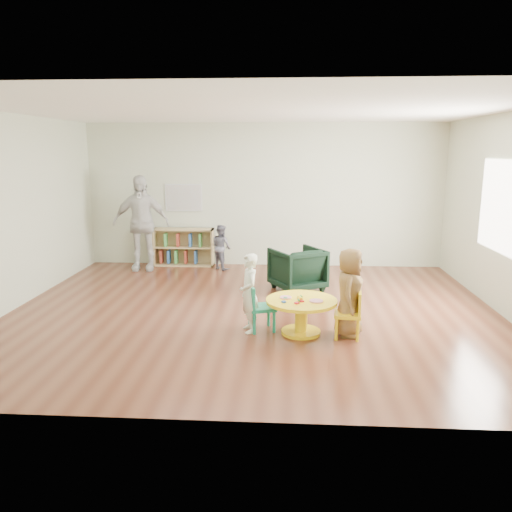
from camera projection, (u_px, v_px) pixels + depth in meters
The scene contains 11 objects.
room at pixel (254, 179), 6.81m from camera, with size 7.10×7.00×2.80m.
activity_table at pixel (301, 310), 6.27m from camera, with size 0.90×0.90×0.49m.
kid_chair_left at pixel (258, 306), 6.37m from camera, with size 0.41×0.41×0.60m.
kid_chair_right at pixel (351, 313), 6.13m from camera, with size 0.36×0.36×0.60m.
bookshelf at pixel (183, 247), 10.02m from camera, with size 1.20×0.30×0.75m.
alphabet_poster at pixel (184, 198), 9.93m from camera, with size 0.74×0.01×0.54m.
armchair at pixel (297, 269), 8.25m from camera, with size 0.75×0.77×0.71m, color black.
child_left at pixel (249, 293), 6.30m from camera, with size 0.37×0.24×1.01m, color white.
child_right at pixel (349, 292), 6.16m from camera, with size 0.54×0.35×1.11m, color orange.
toddler at pixel (221, 247), 9.67m from camera, with size 0.43×0.33×0.88m, color #161837.
adult_caretaker at pixel (141, 223), 9.54m from camera, with size 1.07×0.44×1.82m, color silver.
Camera 1 is at (0.47, -6.87, 2.28)m, focal length 35.00 mm.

